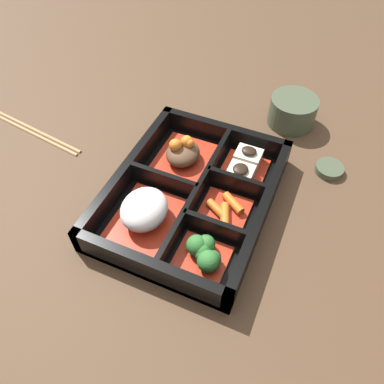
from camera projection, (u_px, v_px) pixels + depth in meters
name	position (u px, v px, depth m)	size (l,w,h in m)	color
ground_plane	(192.00, 202.00, 0.61)	(3.00, 3.00, 0.00)	#4C3523
bento_base	(192.00, 200.00, 0.60)	(0.31, 0.24, 0.01)	black
bento_rim	(194.00, 193.00, 0.59)	(0.31, 0.24, 0.05)	black
bowl_rice	(145.00, 211.00, 0.55)	(0.12, 0.09, 0.05)	#B22D19
bowl_stew	(183.00, 154.00, 0.64)	(0.12, 0.09, 0.05)	#B22D19
bowl_greens	(204.00, 253.00, 0.52)	(0.06, 0.07, 0.04)	#B22D19
bowl_carrots	(225.00, 210.00, 0.58)	(0.07, 0.07, 0.02)	#B22D19
bowl_tofu	(244.00, 167.00, 0.63)	(0.08, 0.07, 0.03)	#B22D19
tea_cup	(293.00, 110.00, 0.71)	(0.09, 0.09, 0.05)	#424C38
chopsticks	(34.00, 131.00, 0.71)	(0.05, 0.23, 0.01)	#A87F51
sauce_dish	(329.00, 169.00, 0.65)	(0.05, 0.05, 0.01)	#424C38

